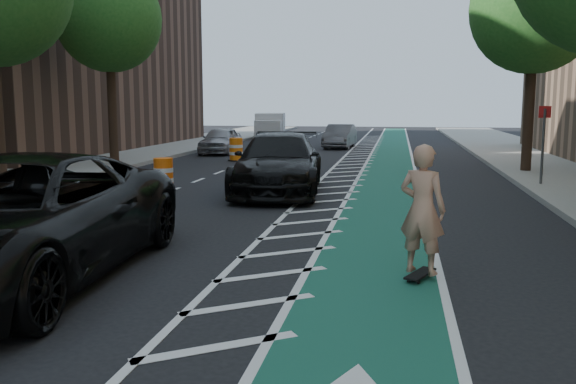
% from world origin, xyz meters
% --- Properties ---
extents(ground, '(120.00, 120.00, 0.00)m').
position_xyz_m(ground, '(0.00, 0.00, 0.00)').
color(ground, black).
rests_on(ground, ground).
extents(bike_lane, '(2.00, 90.00, 0.01)m').
position_xyz_m(bike_lane, '(3.00, 10.00, 0.01)').
color(bike_lane, '#185548').
rests_on(bike_lane, ground).
extents(buffer_strip, '(1.40, 90.00, 0.01)m').
position_xyz_m(buffer_strip, '(1.50, 10.00, 0.01)').
color(buffer_strip, silver).
rests_on(buffer_strip, ground).
extents(curb_right, '(0.12, 90.00, 0.16)m').
position_xyz_m(curb_right, '(7.05, 10.00, 0.08)').
color(curb_right, gray).
rests_on(curb_right, ground).
extents(curb_left, '(0.12, 90.00, 0.16)m').
position_xyz_m(curb_left, '(-7.05, 10.00, 0.08)').
color(curb_left, gray).
rests_on(curb_left, ground).
extents(tree_r_d, '(4.20, 4.20, 7.90)m').
position_xyz_m(tree_r_d, '(7.90, 16.00, 5.77)').
color(tree_r_d, '#382619').
rests_on(tree_r_d, ground).
extents(tree_l_d, '(4.20, 4.20, 7.90)m').
position_xyz_m(tree_l_d, '(-7.90, 16.00, 5.77)').
color(tree_l_d, '#382619').
rests_on(tree_l_d, ground).
extents(sign_post, '(0.35, 0.08, 2.47)m').
position_xyz_m(sign_post, '(7.60, 12.00, 1.35)').
color(sign_post, '#4C4C4C').
rests_on(sign_post, ground).
extents(skateboard, '(0.50, 0.77, 0.10)m').
position_xyz_m(skateboard, '(3.70, 1.57, 0.08)').
color(skateboard, black).
rests_on(skateboard, ground).
extents(skateboarder, '(0.81, 0.69, 1.89)m').
position_xyz_m(skateboarder, '(3.70, 1.57, 1.05)').
color(skateboarder, tan).
rests_on(skateboarder, skateboard).
extents(suv_near, '(3.43, 6.77, 1.83)m').
position_xyz_m(suv_near, '(-2.04, 0.40, 0.92)').
color(suv_near, black).
rests_on(suv_near, ground).
extents(suv_far, '(2.93, 6.03, 1.69)m').
position_xyz_m(suv_far, '(-0.04, 9.85, 0.85)').
color(suv_far, black).
rests_on(suv_far, ground).
extents(car_silver, '(1.72, 4.03, 1.36)m').
position_xyz_m(car_silver, '(-5.57, 22.68, 0.68)').
color(car_silver, '#9E9DA2').
rests_on(car_silver, ground).
extents(car_grey, '(1.70, 4.17, 1.35)m').
position_xyz_m(car_grey, '(0.02, 27.74, 0.67)').
color(car_grey, '#5E5D63').
rests_on(car_grey, ground).
extents(box_truck, '(2.47, 4.58, 1.82)m').
position_xyz_m(box_truck, '(-5.82, 35.95, 0.84)').
color(box_truck, silver).
rests_on(box_truck, ground).
extents(barrel_a, '(0.70, 0.70, 0.96)m').
position_xyz_m(barrel_a, '(-2.20, 3.55, 0.45)').
color(barrel_a, '#F44F0C').
rests_on(barrel_a, ground).
extents(barrel_b, '(0.71, 0.71, 0.97)m').
position_xyz_m(barrel_b, '(-3.42, 9.50, 0.46)').
color(barrel_b, '#FF640D').
rests_on(barrel_b, ground).
extents(barrel_c, '(0.75, 0.75, 1.02)m').
position_xyz_m(barrel_c, '(-3.78, 19.00, 0.48)').
color(barrel_c, orange).
rests_on(barrel_c, ground).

